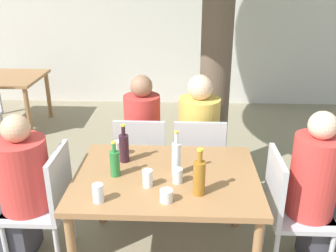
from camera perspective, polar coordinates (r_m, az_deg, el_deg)
The scene contains 20 objects.
cafe_building_wall at distance 6.09m, azimuth 1.41°, elevation 16.30°, with size 10.00×0.08×2.80m.
dining_table_front at distance 2.70m, azimuth -0.27°, elevation -8.95°, with size 1.29×0.96×0.73m.
dining_table_back at distance 5.65m, azimuth -23.81°, elevation 5.97°, with size 1.04×0.90×0.73m.
patio_chair_0 at distance 2.95m, azimuth -17.92°, elevation -10.57°, with size 0.44×0.44×0.89m.
patio_chair_1 at distance 2.88m, azimuth 17.86°, elevation -11.39°, with size 0.44×0.44×0.89m.
patio_chair_2 at distance 3.41m, azimuth -4.08°, elevation -4.69°, with size 0.44×0.44×0.89m.
patio_chair_3 at distance 3.39m, azimuth 4.68°, elevation -4.85°, with size 0.44×0.44×0.89m.
person_seated_0 at distance 3.02m, azimuth -22.16°, elevation -9.85°, with size 0.59×0.37×1.17m.
person_seated_1 at distance 2.93m, azimuth 22.41°, elevation -10.52°, with size 0.56×0.33×1.22m.
person_seated_2 at distance 3.60m, azimuth -3.70°, elevation -2.41°, with size 0.33×0.57×1.22m.
person_seated_3 at distance 3.57m, azimuth 4.59°, elevation -2.38°, with size 0.38×0.59×1.23m.
amber_bottle_0 at distance 2.40m, azimuth 4.79°, elevation -7.72°, with size 0.08×0.08×0.32m.
water_bottle_1 at distance 2.61m, azimuth 1.26°, elevation -4.88°, with size 0.06×0.06×0.33m.
wine_bottle_2 at distance 2.81m, azimuth -6.71°, elevation -3.23°, with size 0.07×0.07×0.30m.
green_bottle_3 at distance 2.63m, azimuth -8.10°, elevation -5.54°, with size 0.07×0.07×0.26m.
drinking_glass_0 at distance 2.55m, azimuth 1.48°, elevation -7.57°, with size 0.07×0.07×0.10m.
drinking_glass_1 at distance 2.36m, azimuth -0.26°, elevation -10.57°, with size 0.08×0.08×0.08m.
drinking_glass_2 at distance 2.93m, azimuth -7.67°, elevation -3.41°, with size 0.07×0.07×0.12m.
drinking_glass_3 at distance 2.39m, azimuth -10.60°, elevation -10.01°, with size 0.07×0.07×0.12m.
drinking_glass_4 at distance 2.51m, azimuth -3.12°, elevation -7.94°, with size 0.07×0.07×0.12m.
Camera 1 is at (0.11, -2.30, 2.06)m, focal length 40.00 mm.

